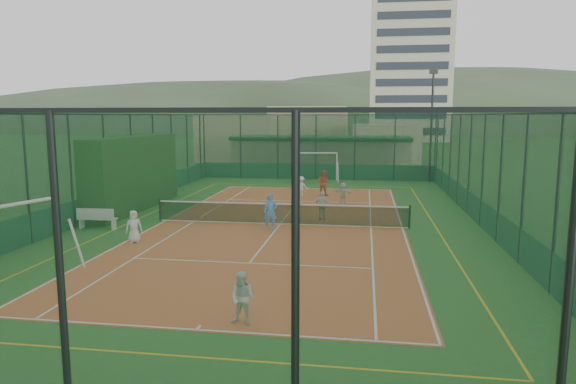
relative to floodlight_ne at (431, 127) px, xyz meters
name	(u,v)px	position (x,y,z in m)	size (l,w,h in m)	color
ground	(280,224)	(-8.60, -16.60, -4.12)	(300.00, 300.00, 0.00)	#2B5A1E
court_slab	(280,224)	(-8.60, -16.60, -4.12)	(11.17, 23.97, 0.01)	#BF5B2A
tennis_net	(280,213)	(-8.60, -16.60, -3.59)	(11.67, 0.12, 1.06)	black
perimeter_fence	(280,170)	(-8.60, -16.60, -1.62)	(18.12, 34.12, 5.00)	black
floodlight_ne	(431,127)	(0.00, 0.00, 0.00)	(0.60, 0.26, 8.25)	black
clubhouse	(321,154)	(-8.60, 5.40, -2.55)	(15.20, 7.20, 3.15)	tan
apartment_tower	(410,63)	(3.40, 65.40, 10.88)	(15.00, 12.00, 30.00)	beige
distant_hills	(354,131)	(-8.60, 133.40, -4.12)	(200.00, 60.00, 24.00)	#384C33
hedge_left	(134,173)	(-16.90, -13.91, -2.19)	(1.32, 8.83, 3.86)	black
white_bench	(97,218)	(-16.40, -18.72, -3.64)	(1.71, 0.47, 0.96)	white
futsal_goal_near	(11,242)	(-15.49, -25.49, -3.01)	(1.01, 3.47, 2.24)	white
futsal_goal_far	(316,167)	(-8.50, -0.58, -3.06)	(3.30, 0.96, 2.13)	white
child_near_left	(134,227)	(-13.68, -20.88, -3.48)	(0.62, 0.41, 1.28)	white
child_near_mid	(271,212)	(-8.81, -17.87, -3.32)	(0.58, 0.38, 1.59)	#538AED
child_near_right	(243,298)	(-7.62, -28.01, -3.47)	(0.62, 0.49, 1.29)	white
child_far_left	(301,187)	(-8.62, -8.61, -3.48)	(0.82, 0.47, 1.27)	white
child_far_right	(322,206)	(-6.77, -15.40, -3.43)	(0.81, 0.34, 1.37)	white
child_far_back	(343,193)	(-6.00, -10.42, -3.53)	(1.09, 0.35, 1.17)	silver
coach	(323,183)	(-7.38, -7.75, -3.31)	(0.78, 0.61, 1.60)	red
tennis_balls	(286,219)	(-8.50, -15.59, -4.08)	(5.09, 1.25, 0.07)	#CCE033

